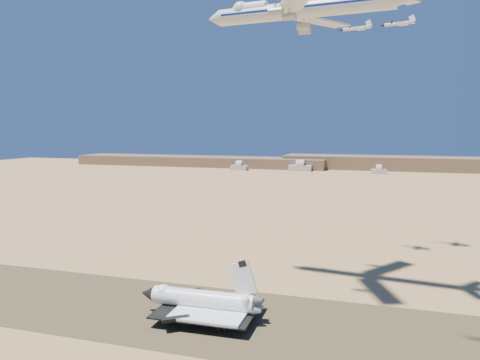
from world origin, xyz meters
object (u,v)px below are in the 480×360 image
(crew_b, at_px, (218,327))
(crew_a, at_px, (224,330))
(carrier_747, at_px, (296,10))
(shuttle, at_px, (202,301))
(chase_jet_e, at_px, (356,28))
(crew_c, at_px, (219,329))
(chase_jet_f, at_px, (398,24))

(crew_b, bearing_deg, crew_a, -132.83)
(crew_a, height_order, crew_b, crew_b)
(carrier_747, bearing_deg, shuttle, -114.39)
(carrier_747, height_order, chase_jet_e, carrier_747)
(carrier_747, bearing_deg, crew_c, -99.67)
(crew_a, relative_size, chase_jet_e, 0.11)
(crew_c, distance_m, chase_jet_e, 140.66)
(crew_a, distance_m, crew_c, 1.49)
(crew_a, xyz_separation_m, crew_b, (-2.26, 0.84, 0.13))
(crew_b, distance_m, chase_jet_e, 140.17)
(chase_jet_e, bearing_deg, crew_a, -92.79)
(carrier_747, height_order, crew_c, carrier_747)
(crew_b, bearing_deg, shuttle, 24.89)
(shuttle, bearing_deg, chase_jet_f, 59.38)
(carrier_747, distance_m, crew_b, 106.04)
(carrier_747, relative_size, crew_c, 44.93)
(crew_a, relative_size, chase_jet_f, 0.10)
(crew_c, bearing_deg, chase_jet_f, -52.39)
(chase_jet_e, bearing_deg, crew_c, -93.61)
(shuttle, distance_m, crew_a, 13.49)
(carrier_747, height_order, crew_b, carrier_747)
(chase_jet_e, xyz_separation_m, chase_jet_f, (17.61, 12.19, 3.34))
(crew_b, relative_size, crew_c, 1.14)
(carrier_747, height_order, crew_a, carrier_747)
(crew_a, bearing_deg, chase_jet_e, -39.28)
(crew_a, relative_size, crew_b, 0.85)
(crew_b, bearing_deg, carrier_747, -39.91)
(crew_a, distance_m, crew_b, 2.41)
(chase_jet_e, bearing_deg, crew_b, -94.18)
(shuttle, distance_m, chase_jet_e, 134.40)
(crew_b, xyz_separation_m, chase_jet_e, (29.94, 94.08, 99.50))
(crew_b, bearing_deg, crew_c, -160.34)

